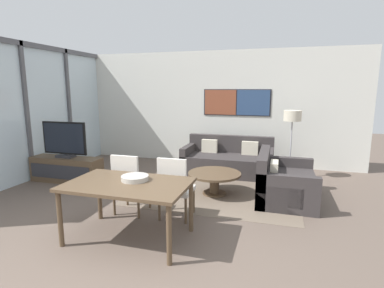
{
  "coord_description": "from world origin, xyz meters",
  "views": [
    {
      "loc": [
        1.73,
        -2.3,
        1.87
      ],
      "look_at": [
        0.31,
        2.52,
        0.95
      ],
      "focal_mm": 28.0,
      "sensor_mm": 36.0,
      "label": 1
    }
  ],
  "objects_px": {
    "dining_table": "(128,189)",
    "floor_lamp": "(292,121)",
    "dining_chair_left": "(129,181)",
    "tv_console": "(67,169)",
    "dining_chair_centre": "(175,185)",
    "coffee_table": "(214,178)",
    "sofa_main": "(228,161)",
    "fruit_bowl": "(135,178)",
    "television": "(64,140)",
    "sofa_side": "(281,184)"
  },
  "relations": [
    {
      "from": "sofa_main",
      "to": "coffee_table",
      "type": "distance_m",
      "value": 1.47
    },
    {
      "from": "sofa_side",
      "to": "dining_chair_centre",
      "type": "xyz_separation_m",
      "value": [
        -1.49,
        -1.29,
        0.24
      ]
    },
    {
      "from": "sofa_main",
      "to": "coffee_table",
      "type": "bearing_deg",
      "value": -90.0
    },
    {
      "from": "sofa_side",
      "to": "coffee_table",
      "type": "distance_m",
      "value": 1.16
    },
    {
      "from": "floor_lamp",
      "to": "dining_chair_left",
      "type": "bearing_deg",
      "value": -131.61
    },
    {
      "from": "tv_console",
      "to": "television",
      "type": "distance_m",
      "value": 0.61
    },
    {
      "from": "coffee_table",
      "to": "tv_console",
      "type": "bearing_deg",
      "value": -177.72
    },
    {
      "from": "dining_table",
      "to": "sofa_main",
      "type": "bearing_deg",
      "value": 78.44
    },
    {
      "from": "television",
      "to": "dining_chair_left",
      "type": "distance_m",
      "value": 2.31
    },
    {
      "from": "tv_console",
      "to": "dining_chair_left",
      "type": "bearing_deg",
      "value": -28.37
    },
    {
      "from": "dining_chair_centre",
      "to": "floor_lamp",
      "type": "relative_size",
      "value": 0.65
    },
    {
      "from": "tv_console",
      "to": "television",
      "type": "relative_size",
      "value": 1.51
    },
    {
      "from": "coffee_table",
      "to": "dining_chair_left",
      "type": "xyz_separation_m",
      "value": [
        -1.05,
        -1.21,
        0.21
      ]
    },
    {
      "from": "coffee_table",
      "to": "dining_chair_left",
      "type": "distance_m",
      "value": 1.61
    },
    {
      "from": "television",
      "to": "coffee_table",
      "type": "distance_m",
      "value": 3.11
    },
    {
      "from": "dining_chair_centre",
      "to": "fruit_bowl",
      "type": "bearing_deg",
      "value": -118.6
    },
    {
      "from": "sofa_main",
      "to": "fruit_bowl",
      "type": "distance_m",
      "value": 3.35
    },
    {
      "from": "dining_table",
      "to": "dining_chair_left",
      "type": "bearing_deg",
      "value": 117.42
    },
    {
      "from": "sofa_side",
      "to": "coffee_table",
      "type": "height_order",
      "value": "sofa_side"
    },
    {
      "from": "television",
      "to": "sofa_main",
      "type": "distance_m",
      "value": 3.5
    },
    {
      "from": "television",
      "to": "coffee_table",
      "type": "bearing_deg",
      "value": 2.27
    },
    {
      "from": "sofa_main",
      "to": "fruit_bowl",
      "type": "bearing_deg",
      "value": -101.35
    },
    {
      "from": "dining_chair_centre",
      "to": "coffee_table",
      "type": "bearing_deg",
      "value": 74.51
    },
    {
      "from": "tv_console",
      "to": "dining_chair_centre",
      "type": "distance_m",
      "value": 2.94
    },
    {
      "from": "fruit_bowl",
      "to": "floor_lamp",
      "type": "relative_size",
      "value": 0.24
    },
    {
      "from": "tv_console",
      "to": "dining_chair_centre",
      "type": "xyz_separation_m",
      "value": [
        2.73,
        -1.07,
        0.25
      ]
    },
    {
      "from": "sofa_main",
      "to": "floor_lamp",
      "type": "distance_m",
      "value": 1.63
    },
    {
      "from": "tv_console",
      "to": "coffee_table",
      "type": "xyz_separation_m",
      "value": [
        3.06,
        0.12,
        0.05
      ]
    },
    {
      "from": "sofa_main",
      "to": "dining_chair_centre",
      "type": "xyz_separation_m",
      "value": [
        -0.33,
        -2.65,
        0.24
      ]
    },
    {
      "from": "dining_table",
      "to": "fruit_bowl",
      "type": "relative_size",
      "value": 4.36
    },
    {
      "from": "dining_table",
      "to": "floor_lamp",
      "type": "distance_m",
      "value": 3.96
    },
    {
      "from": "fruit_bowl",
      "to": "tv_console",
      "type": "bearing_deg",
      "value": 145.46
    },
    {
      "from": "tv_console",
      "to": "sofa_side",
      "type": "bearing_deg",
      "value": 3.1
    },
    {
      "from": "tv_console",
      "to": "sofa_main",
      "type": "distance_m",
      "value": 3.45
    },
    {
      "from": "dining_chair_centre",
      "to": "dining_chair_left",
      "type": "bearing_deg",
      "value": -178.4
    },
    {
      "from": "television",
      "to": "sofa_side",
      "type": "bearing_deg",
      "value": 3.09
    },
    {
      "from": "sofa_side",
      "to": "dining_table",
      "type": "distance_m",
      "value": 2.75
    },
    {
      "from": "television",
      "to": "coffee_table",
      "type": "height_order",
      "value": "television"
    },
    {
      "from": "sofa_side",
      "to": "sofa_main",
      "type": "bearing_deg",
      "value": 40.37
    },
    {
      "from": "dining_chair_left",
      "to": "television",
      "type": "bearing_deg",
      "value": 151.61
    },
    {
      "from": "dining_table",
      "to": "floor_lamp",
      "type": "bearing_deg",
      "value": 59.11
    },
    {
      "from": "sofa_side",
      "to": "coffee_table",
      "type": "xyz_separation_m",
      "value": [
        -1.16,
        -0.11,
        0.03
      ]
    },
    {
      "from": "television",
      "to": "sofa_side",
      "type": "height_order",
      "value": "television"
    },
    {
      "from": "television",
      "to": "dining_table",
      "type": "height_order",
      "value": "television"
    },
    {
      "from": "sofa_main",
      "to": "television",
      "type": "bearing_deg",
      "value": -152.57
    },
    {
      "from": "sofa_main",
      "to": "dining_chair_centre",
      "type": "height_order",
      "value": "dining_chair_centre"
    },
    {
      "from": "dining_chair_left",
      "to": "tv_console",
      "type": "bearing_deg",
      "value": 151.63
    },
    {
      "from": "sofa_side",
      "to": "floor_lamp",
      "type": "relative_size",
      "value": 0.97
    },
    {
      "from": "coffee_table",
      "to": "dining_chair_centre",
      "type": "height_order",
      "value": "dining_chair_centre"
    },
    {
      "from": "tv_console",
      "to": "dining_table",
      "type": "xyz_separation_m",
      "value": [
        2.37,
        -1.78,
        0.4
      ]
    }
  ]
}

